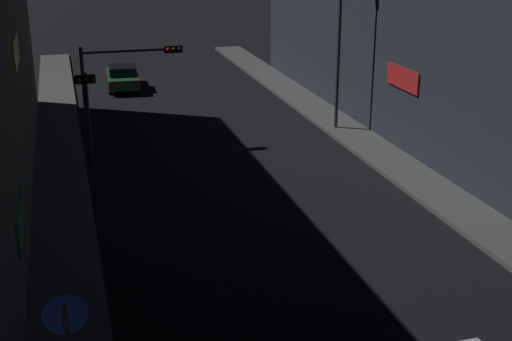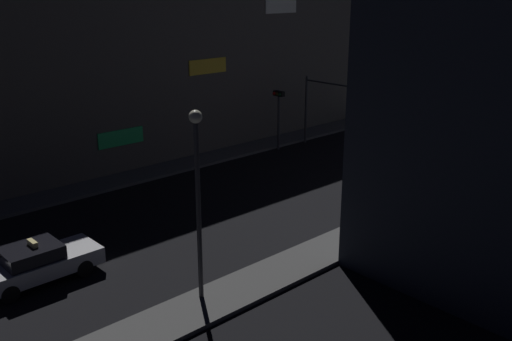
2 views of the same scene
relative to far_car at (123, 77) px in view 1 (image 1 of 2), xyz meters
The scene contains 6 objects.
sidewalk_left 15.82m from the far_car, 104.34° to the right, with size 2.03×55.08×0.16m, color #4C4C4C.
sidewalk_right 17.99m from the far_car, 58.39° to the right, with size 2.03×55.08×0.16m, color #4C4C4C.
far_car is the anchor object (origin of this frame).
traffic_light_overhead 12.11m from the far_car, 94.05° to the right, with size 4.42×0.42×4.52m.
traffic_light_left_kerb 14.78m from the far_car, 100.42° to the right, with size 0.80×0.42×3.93m.
street_lamp_far_block 15.52m from the far_car, 52.91° to the right, with size 0.39×0.39×7.99m.
Camera 1 is at (-6.25, -1.41, 9.46)m, focal length 49.10 mm.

